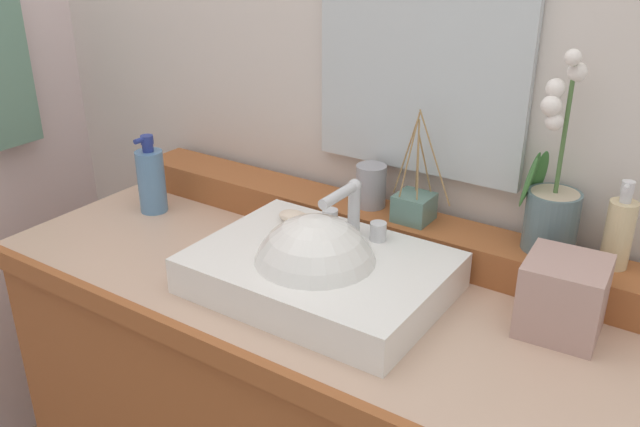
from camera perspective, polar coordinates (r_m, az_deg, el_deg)
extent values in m
cube|color=beige|center=(1.51, 8.24, 13.93)|extent=(2.84, 0.20, 2.43)
cube|color=tan|center=(1.34, -0.15, -6.07)|extent=(1.32, 0.55, 0.04)
cube|color=#9B542B|center=(1.16, -7.93, -11.75)|extent=(1.32, 0.02, 0.04)
cube|color=#9B542B|center=(1.47, 4.30, -0.87)|extent=(1.24, 0.12, 0.07)
cube|color=white|center=(1.27, 0.02, -4.98)|extent=(0.46, 0.34, 0.07)
sphere|color=white|center=(1.26, -0.41, -5.27)|extent=(0.23, 0.23, 0.23)
cylinder|color=silver|center=(1.32, 2.85, 0.33)|extent=(0.02, 0.02, 0.10)
cylinder|color=silver|center=(1.26, 1.60, 1.56)|extent=(0.02, 0.11, 0.02)
sphere|color=silver|center=(1.30, 2.89, 2.33)|extent=(0.03, 0.03, 0.03)
cylinder|color=silver|center=(1.36, 0.85, -0.37)|extent=(0.03, 0.03, 0.04)
cylinder|color=silver|center=(1.31, 4.87, -1.49)|extent=(0.03, 0.03, 0.04)
ellipsoid|color=beige|center=(1.38, -2.17, -0.28)|extent=(0.07, 0.04, 0.02)
cylinder|color=slate|center=(1.32, 18.72, -0.60)|extent=(0.10, 0.10, 0.11)
cylinder|color=tan|center=(1.30, 19.01, 1.42)|extent=(0.09, 0.09, 0.01)
cylinder|color=#476B38|center=(1.26, 19.80, 6.79)|extent=(0.01, 0.01, 0.24)
ellipsoid|color=#387033|center=(1.32, 17.19, 2.93)|extent=(0.04, 0.03, 0.10)
ellipsoid|color=#387033|center=(1.33, 17.84, 3.08)|extent=(0.04, 0.04, 0.10)
ellipsoid|color=#387033|center=(1.29, 16.98, 2.48)|extent=(0.04, 0.04, 0.10)
sphere|color=white|center=(1.25, 18.94, 7.26)|extent=(0.03, 0.03, 0.03)
sphere|color=white|center=(1.24, 18.73, 8.51)|extent=(0.04, 0.04, 0.04)
sphere|color=white|center=(1.24, 19.06, 9.84)|extent=(0.03, 0.03, 0.03)
sphere|color=white|center=(1.25, 20.67, 10.98)|extent=(0.03, 0.03, 0.03)
sphere|color=white|center=(1.22, 20.36, 12.12)|extent=(0.03, 0.03, 0.03)
cylinder|color=beige|center=(1.30, 23.64, -1.62)|extent=(0.05, 0.05, 0.12)
cylinder|color=silver|center=(1.27, 24.16, 1.25)|extent=(0.02, 0.02, 0.02)
cylinder|color=silver|center=(1.27, 24.31, 2.04)|extent=(0.02, 0.02, 0.02)
cylinder|color=silver|center=(1.25, 24.22, 2.02)|extent=(0.01, 0.03, 0.01)
cylinder|color=#939299|center=(1.45, 4.27, 2.32)|extent=(0.06, 0.06, 0.09)
cube|color=slate|center=(1.39, 7.84, 0.51)|extent=(0.07, 0.07, 0.06)
cylinder|color=#9E7A4C|center=(1.34, 9.57, 4.54)|extent=(0.08, 0.01, 0.19)
cylinder|color=#9E7A4C|center=(1.37, 8.78, 4.01)|extent=(0.02, 0.04, 0.14)
cylinder|color=#9E7A4C|center=(1.37, 8.13, 4.53)|extent=(0.01, 0.03, 0.16)
cylinder|color=#9E7A4C|center=(1.37, 7.20, 4.90)|extent=(0.06, 0.01, 0.18)
cylinder|color=#9E7A4C|center=(1.35, 7.42, 4.63)|extent=(0.02, 0.03, 0.18)
cylinder|color=#9E7A4C|center=(1.34, 8.18, 4.22)|extent=(0.02, 0.02, 0.17)
cylinder|color=#5581AB|center=(1.63, -13.88, 2.61)|extent=(0.06, 0.06, 0.15)
cylinder|color=navy|center=(1.61, -14.17, 5.35)|extent=(0.03, 0.03, 0.02)
cylinder|color=navy|center=(1.60, -14.24, 5.99)|extent=(0.03, 0.03, 0.02)
cylinder|color=navy|center=(1.59, -14.72, 5.95)|extent=(0.01, 0.03, 0.01)
cube|color=tan|center=(1.21, 19.62, -6.53)|extent=(0.14, 0.14, 0.13)
cube|color=silver|center=(1.38, 8.46, 14.25)|extent=(0.45, 0.02, 0.54)
cube|color=slate|center=(1.94, -24.84, 10.46)|extent=(0.02, 0.15, 0.37)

